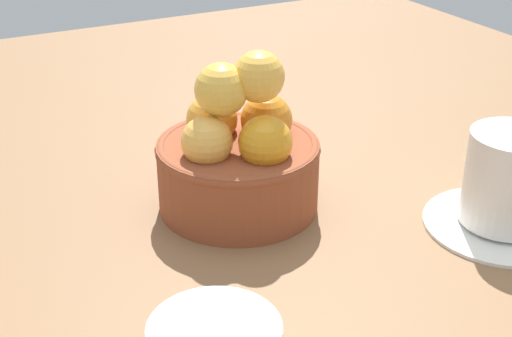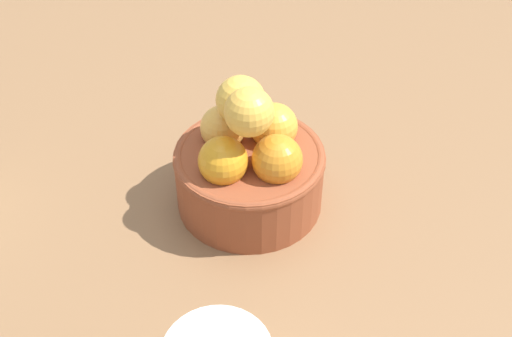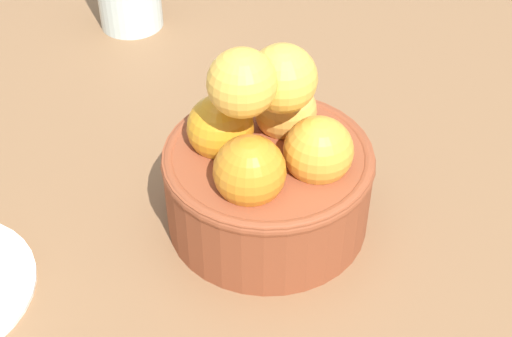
{
  "view_description": "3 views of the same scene",
  "coord_description": "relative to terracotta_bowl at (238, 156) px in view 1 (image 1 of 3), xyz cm",
  "views": [
    {
      "loc": [
        49.49,
        -24.0,
        31.36
      ],
      "look_at": [
        1.23,
        1.08,
        3.92
      ],
      "focal_mm": 50.85,
      "sensor_mm": 36.0,
      "label": 1
    },
    {
      "loc": [
        23.23,
        38.9,
        44.09
      ],
      "look_at": [
        0.25,
        1.55,
        5.45
      ],
      "focal_mm": 46.09,
      "sensor_mm": 36.0,
      "label": 2
    },
    {
      "loc": [
        -20.81,
        29.45,
        35.94
      ],
      "look_at": [
        0.29,
        0.93,
        5.2
      ],
      "focal_mm": 51.09,
      "sensor_mm": 36.0,
      "label": 3
    }
  ],
  "objects": [
    {
      "name": "ground_plane",
      "position": [
        -0.03,
        -0.02,
        -7.26
      ],
      "size": [
        122.39,
        119.27,
        4.95
      ],
      "primitive_type": "cube",
      "color": "brown"
    },
    {
      "name": "coffee_cup",
      "position": [
        13.11,
        17.79,
        -1.15
      ],
      "size": [
        12.79,
        12.79,
        8.35
      ],
      "color": "white",
      "rests_on": "ground_plane"
    },
    {
      "name": "terracotta_bowl",
      "position": [
        0.0,
        0.0,
        0.0
      ],
      "size": [
        13.92,
        13.92,
        14.02
      ],
      "color": "brown",
      "rests_on": "ground_plane"
    }
  ]
}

